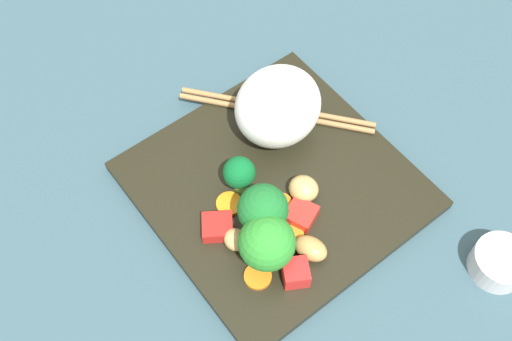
{
  "coord_description": "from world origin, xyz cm",
  "views": [
    {
      "loc": [
        23.95,
        -21.51,
        55.93
      ],
      "look_at": [
        -1.46,
        -1.48,
        3.22
      ],
      "focal_mm": 42.31,
      "sensor_mm": 36.0,
      "label": 1
    }
  ],
  "objects_px": {
    "chopstick_pair": "(276,110)",
    "sauce_cup": "(499,263)",
    "broccoli_floret_0": "(267,243)",
    "carrot_slice_0": "(282,203)",
    "rice_mound": "(278,107)",
    "square_plate": "(275,185)"
  },
  "relations": [
    {
      "from": "chopstick_pair",
      "to": "sauce_cup",
      "type": "bearing_deg",
      "value": 152.38
    },
    {
      "from": "broccoli_floret_0",
      "to": "chopstick_pair",
      "type": "xyz_separation_m",
      "value": [
        -0.13,
        0.12,
        -0.03
      ]
    },
    {
      "from": "broccoli_floret_0",
      "to": "carrot_slice_0",
      "type": "height_order",
      "value": "broccoli_floret_0"
    },
    {
      "from": "carrot_slice_0",
      "to": "chopstick_pair",
      "type": "distance_m",
      "value": 0.12
    },
    {
      "from": "rice_mound",
      "to": "sauce_cup",
      "type": "height_order",
      "value": "rice_mound"
    },
    {
      "from": "square_plate",
      "to": "broccoli_floret_0",
      "type": "relative_size",
      "value": 4.05
    },
    {
      "from": "chopstick_pair",
      "to": "rice_mound",
      "type": "bearing_deg",
      "value": 102.81
    },
    {
      "from": "rice_mound",
      "to": "carrot_slice_0",
      "type": "xyz_separation_m",
      "value": [
        0.07,
        -0.05,
        -0.04
      ]
    },
    {
      "from": "square_plate",
      "to": "rice_mound",
      "type": "relative_size",
      "value": 2.78
    },
    {
      "from": "rice_mound",
      "to": "sauce_cup",
      "type": "bearing_deg",
      "value": 15.35
    },
    {
      "from": "chopstick_pair",
      "to": "sauce_cup",
      "type": "relative_size",
      "value": 3.31
    },
    {
      "from": "rice_mound",
      "to": "chopstick_pair",
      "type": "height_order",
      "value": "rice_mound"
    },
    {
      "from": "square_plate",
      "to": "carrot_slice_0",
      "type": "height_order",
      "value": "carrot_slice_0"
    },
    {
      "from": "chopstick_pair",
      "to": "sauce_cup",
      "type": "xyz_separation_m",
      "value": [
        0.28,
        0.05,
        -0.0
      ]
    },
    {
      "from": "sauce_cup",
      "to": "rice_mound",
      "type": "bearing_deg",
      "value": -164.65
    },
    {
      "from": "rice_mound",
      "to": "chopstick_pair",
      "type": "distance_m",
      "value": 0.05
    },
    {
      "from": "square_plate",
      "to": "sauce_cup",
      "type": "xyz_separation_m",
      "value": [
        0.21,
        0.11,
        0.01
      ]
    },
    {
      "from": "broccoli_floret_0",
      "to": "carrot_slice_0",
      "type": "xyz_separation_m",
      "value": [
        -0.04,
        0.05,
        -0.03
      ]
    },
    {
      "from": "rice_mound",
      "to": "carrot_slice_0",
      "type": "relative_size",
      "value": 4.63
    },
    {
      "from": "carrot_slice_0",
      "to": "sauce_cup",
      "type": "distance_m",
      "value": 0.22
    },
    {
      "from": "broccoli_floret_0",
      "to": "rice_mound",
      "type": "bearing_deg",
      "value": 136.96
    },
    {
      "from": "carrot_slice_0",
      "to": "chopstick_pair",
      "type": "xyz_separation_m",
      "value": [
        -0.1,
        0.07,
        0.0
      ]
    }
  ]
}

